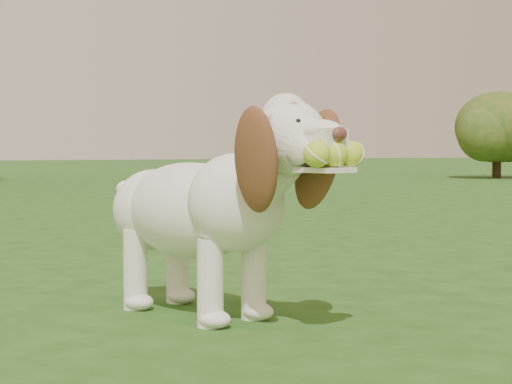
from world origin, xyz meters
name	(u,v)px	position (x,y,z in m)	size (l,w,h in m)	color
ground	(205,344)	(0.00, 0.00, 0.00)	(80.00, 80.00, 0.00)	#204413
dog	(210,202)	(0.17, 0.39, 0.43)	(0.68, 1.22, 0.81)	white
shrub_h	(497,127)	(10.68, 11.30, 1.04)	(1.71, 1.71, 1.77)	#382314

